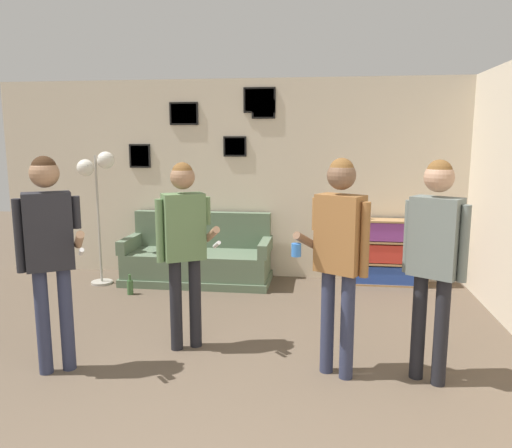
{
  "coord_description": "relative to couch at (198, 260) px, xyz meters",
  "views": [
    {
      "loc": [
        0.74,
        -2.08,
        1.91
      ],
      "look_at": [
        0.15,
        2.34,
        1.14
      ],
      "focal_mm": 35.0,
      "sensor_mm": 36.0,
      "label": 1
    }
  ],
  "objects": [
    {
      "name": "bottle_on_floor",
      "position": [
        -0.7,
        -0.69,
        -0.2
      ],
      "size": [
        0.08,
        0.08,
        0.25
      ],
      "color": "#3D6638",
      "rests_on": "ground_plane"
    },
    {
      "name": "drinking_cup",
      "position": [
        2.24,
        0.19,
        0.62
      ],
      "size": [
        0.09,
        0.09,
        0.09
      ],
      "color": "white",
      "rests_on": "bookshelf"
    },
    {
      "name": "person_spectator_near_bookshelf",
      "position": [
        2.5,
        -2.52,
        0.79
      ],
      "size": [
        0.43,
        0.36,
        1.76
      ],
      "color": "black",
      "rests_on": "ground_plane"
    },
    {
      "name": "couch",
      "position": [
        0.0,
        0.0,
        0.0
      ],
      "size": [
        1.96,
        0.8,
        0.91
      ],
      "color": "#5B7056",
      "rests_on": "ground_plane"
    },
    {
      "name": "floor_lamp",
      "position": [
        -1.25,
        -0.28,
        1.1
      ],
      "size": [
        0.5,
        0.28,
        1.75
      ],
      "color": "#ADA89E",
      "rests_on": "ground_plane"
    },
    {
      "name": "person_player_foreground_left",
      "position": [
        -0.51,
        -2.75,
        0.81
      ],
      "size": [
        0.61,
        0.38,
        1.78
      ],
      "color": "#2D334C",
      "rests_on": "ground_plane"
    },
    {
      "name": "bookshelf",
      "position": [
        2.49,
        0.19,
        0.14
      ],
      "size": [
        1.08,
        0.3,
        0.87
      ],
      "color": "#A87F51",
      "rests_on": "ground_plane"
    },
    {
      "name": "wall_back",
      "position": [
        0.89,
        0.41,
        1.06
      ],
      "size": [
        7.66,
        0.08,
        2.7
      ],
      "color": "beige",
      "rests_on": "ground_plane"
    },
    {
      "name": "person_player_foreground_center",
      "position": [
        0.43,
        -2.15,
        0.76
      ],
      "size": [
        0.6,
        0.38,
        1.71
      ],
      "color": "black",
      "rests_on": "ground_plane"
    },
    {
      "name": "person_watcher_holding_cup",
      "position": [
        1.78,
        -2.51,
        0.8
      ],
      "size": [
        0.59,
        0.36,
        1.77
      ],
      "color": "#2D334C",
      "rests_on": "ground_plane"
    }
  ]
}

